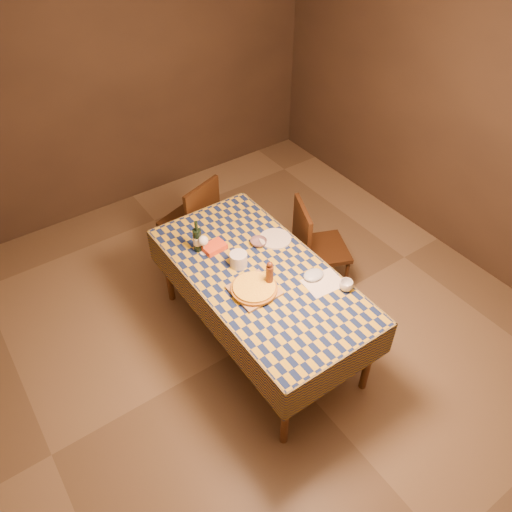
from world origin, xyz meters
name	(u,v)px	position (x,y,z in m)	size (l,w,h in m)	color
room	(260,210)	(0.00, 0.00, 1.35)	(5.00, 5.10, 2.70)	brown
dining_table	(260,280)	(0.00, 0.00, 0.69)	(0.94, 1.84, 0.77)	brown
cutting_board	(254,290)	(-0.14, -0.13, 0.78)	(0.30, 0.30, 0.02)	#9E774A
pizza	(254,288)	(-0.14, -0.13, 0.80)	(0.42, 0.42, 0.03)	#985F19
pepper_mill	(270,275)	(-0.02, -0.15, 0.88)	(0.07, 0.07, 0.23)	#4A2211
bowl	(259,242)	(0.18, 0.27, 0.79)	(0.13, 0.13, 0.04)	#644B54
wine_glass	(203,241)	(-0.22, 0.43, 0.88)	(0.08, 0.08, 0.16)	white
wine_bottle	(198,240)	(-0.24, 0.48, 0.87)	(0.08, 0.08, 0.27)	black
deli_tub	(238,260)	(-0.08, 0.16, 0.82)	(0.13, 0.13, 0.11)	silver
takeout_container	(214,247)	(-0.14, 0.42, 0.79)	(0.18, 0.12, 0.04)	red
white_plate	(275,239)	(0.32, 0.24, 0.78)	(0.25, 0.25, 0.01)	silver
tumbler	(346,285)	(0.40, -0.49, 0.81)	(0.10, 0.10, 0.08)	silver
flour_patch	(323,283)	(0.31, -0.35, 0.77)	(0.27, 0.21, 0.00)	silver
flour_bag	(314,275)	(0.29, -0.26, 0.79)	(0.16, 0.12, 0.05)	#A1B5CE
chair_far	(194,219)	(0.07, 1.12, 0.52)	(0.53, 0.54, 0.93)	black
chair_right	(314,244)	(0.73, 0.23, 0.52)	(0.56, 0.55, 0.93)	black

